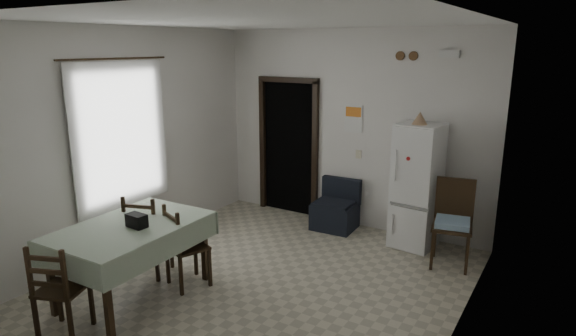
% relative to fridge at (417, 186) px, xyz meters
% --- Properties ---
extents(ground, '(4.50, 4.50, 0.00)m').
position_rel_fridge_xyz_m(ground, '(-1.13, -1.93, -0.84)').
color(ground, '#B1A990').
rests_on(ground, ground).
extents(ceiling, '(4.20, 4.50, 0.02)m').
position_rel_fridge_xyz_m(ceiling, '(-1.13, -1.93, 2.06)').
color(ceiling, white).
rests_on(ceiling, ground).
extents(wall_back, '(4.20, 0.02, 2.90)m').
position_rel_fridge_xyz_m(wall_back, '(-1.13, 0.32, 0.61)').
color(wall_back, silver).
rests_on(wall_back, ground).
extents(wall_front, '(4.20, 0.02, 2.90)m').
position_rel_fridge_xyz_m(wall_front, '(-1.13, -4.18, 0.61)').
color(wall_front, silver).
rests_on(wall_front, ground).
extents(wall_left, '(0.02, 4.50, 2.90)m').
position_rel_fridge_xyz_m(wall_left, '(-3.23, -1.93, 0.61)').
color(wall_left, silver).
rests_on(wall_left, ground).
extents(wall_right, '(0.02, 4.50, 2.90)m').
position_rel_fridge_xyz_m(wall_right, '(0.97, -1.93, 0.61)').
color(wall_right, silver).
rests_on(wall_right, ground).
extents(doorway, '(1.06, 0.52, 2.22)m').
position_rel_fridge_xyz_m(doorway, '(-2.18, 0.52, 0.22)').
color(doorway, black).
rests_on(doorway, ground).
extents(window_recess, '(0.10, 1.20, 1.60)m').
position_rel_fridge_xyz_m(window_recess, '(-3.28, -2.13, 0.71)').
color(window_recess, silver).
rests_on(window_recess, ground).
extents(curtain, '(0.02, 1.45, 1.85)m').
position_rel_fridge_xyz_m(curtain, '(-3.17, -2.13, 0.71)').
color(curtain, silver).
rests_on(curtain, ground).
extents(curtain_rod, '(0.02, 1.60, 0.02)m').
position_rel_fridge_xyz_m(curtain_rod, '(-3.16, -2.13, 1.66)').
color(curtain_rod, black).
rests_on(curtain_rod, ground).
extents(calendar, '(0.28, 0.02, 0.40)m').
position_rel_fridge_xyz_m(calendar, '(-1.08, 0.31, 0.78)').
color(calendar, white).
rests_on(calendar, ground).
extents(calendar_image, '(0.24, 0.01, 0.14)m').
position_rel_fridge_xyz_m(calendar_image, '(-1.08, 0.30, 0.88)').
color(calendar_image, orange).
rests_on(calendar_image, ground).
extents(light_switch, '(0.08, 0.02, 0.12)m').
position_rel_fridge_xyz_m(light_switch, '(-0.98, 0.31, 0.26)').
color(light_switch, beige).
rests_on(light_switch, ground).
extents(vent_left, '(0.12, 0.03, 0.12)m').
position_rel_fridge_xyz_m(vent_left, '(-0.43, 0.31, 1.68)').
color(vent_left, '#503620').
rests_on(vent_left, ground).
extents(vent_right, '(0.12, 0.03, 0.12)m').
position_rel_fridge_xyz_m(vent_right, '(-0.25, 0.31, 1.68)').
color(vent_right, '#503620').
rests_on(vent_right, ground).
extents(emergency_light, '(0.25, 0.07, 0.09)m').
position_rel_fridge_xyz_m(emergency_light, '(0.22, 0.28, 1.71)').
color(emergency_light, white).
rests_on(emergency_light, ground).
extents(fridge, '(0.59, 0.59, 1.68)m').
position_rel_fridge_xyz_m(fridge, '(0.00, 0.00, 0.00)').
color(fridge, white).
rests_on(fridge, ground).
extents(tan_cone, '(0.20, 0.20, 0.16)m').
position_rel_fridge_xyz_m(tan_cone, '(-0.00, -0.07, 0.92)').
color(tan_cone, tan).
rests_on(tan_cone, fridge).
extents(navy_seat, '(0.63, 0.61, 0.73)m').
position_rel_fridge_xyz_m(navy_seat, '(-1.19, 0.00, -0.48)').
color(navy_seat, black).
rests_on(navy_seat, ground).
extents(corner_chair, '(0.54, 0.54, 1.07)m').
position_rel_fridge_xyz_m(corner_chair, '(0.58, -0.38, -0.30)').
color(corner_chair, black).
rests_on(corner_chair, ground).
extents(dining_table, '(1.08, 1.61, 0.82)m').
position_rel_fridge_xyz_m(dining_table, '(-2.15, -2.94, -0.43)').
color(dining_table, '#A0B298').
rests_on(dining_table, ground).
extents(black_bag, '(0.22, 0.14, 0.14)m').
position_rel_fridge_xyz_m(black_bag, '(-2.04, -2.95, 0.06)').
color(black_bag, black).
rests_on(black_bag, dining_table).
extents(dining_chair_far_left, '(0.55, 0.55, 1.00)m').
position_rel_fridge_xyz_m(dining_chair_far_left, '(-2.43, -2.46, -0.34)').
color(dining_chair_far_left, black).
rests_on(dining_chair_far_left, ground).
extents(dining_chair_far_right, '(0.53, 0.53, 0.95)m').
position_rel_fridge_xyz_m(dining_chair_far_right, '(-1.83, -2.44, -0.36)').
color(dining_chair_far_right, black).
rests_on(dining_chair_far_right, ground).
extents(dining_chair_near_head, '(0.52, 0.52, 0.94)m').
position_rel_fridge_xyz_m(dining_chair_near_head, '(-2.17, -3.77, -0.37)').
color(dining_chair_near_head, black).
rests_on(dining_chair_near_head, ground).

